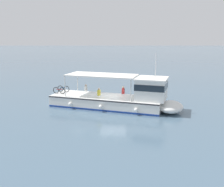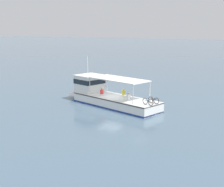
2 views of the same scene
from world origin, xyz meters
TOP-DOWN VIEW (x-y plane):
  - ground_plane at (0.00, 0.00)m, footprint 400.00×400.00m
  - ferry_main at (-0.52, -0.82)m, footprint 6.86×13.04m

SIDE VIEW (x-z plane):
  - ground_plane at x=0.00m, z-range 0.00..0.00m
  - ferry_main at x=-0.52m, z-range -1.64..3.68m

